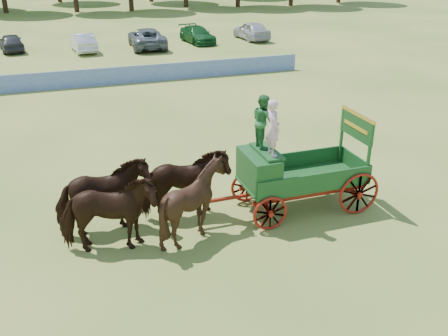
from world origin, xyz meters
TOP-DOWN VIEW (x-y plane):
  - ground at (0.00, 0.00)m, footprint 160.00×160.00m
  - horse_lead_left at (-2.59, -0.16)m, footprint 2.84×1.65m
  - horse_lead_right at (-2.59, 0.94)m, footprint 2.79×1.48m
  - horse_wheel_left at (-0.19, -0.16)m, footprint 2.40×2.23m
  - horse_wheel_right at (-0.19, 0.94)m, footprint 2.73×1.35m
  - farm_dray at (2.75, 0.42)m, footprint 6.00×2.00m
  - sponsor_banner at (-1.00, 18.00)m, footprint 26.00×0.08m
  - parked_cars at (-5.87, 29.55)m, footprint 41.83×7.14m

SIDE VIEW (x-z plane):
  - ground at x=0.00m, z-range 0.00..0.00m
  - sponsor_banner at x=-1.00m, z-range 0.00..1.05m
  - parked_cars at x=-5.87m, z-range -0.07..1.57m
  - horse_lead_left at x=-2.59m, z-range 0.00..2.26m
  - horse_lead_right at x=-2.59m, z-range 0.00..2.26m
  - horse_wheel_right at x=-0.19m, z-range 0.00..2.26m
  - horse_wheel_left at x=-0.19m, z-range 0.00..2.26m
  - farm_dray at x=2.75m, z-range -0.22..3.60m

